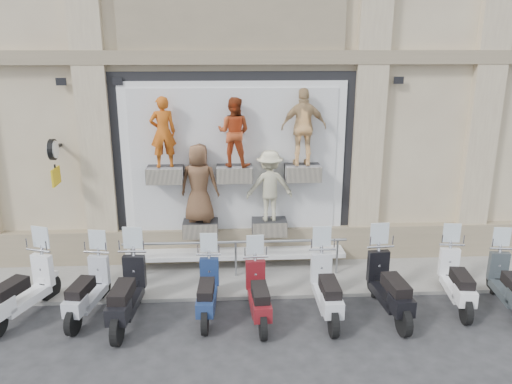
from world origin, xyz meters
TOP-DOWN VIEW (x-y plane):
  - ground at (0.00, 0.00)m, footprint 90.00×90.00m
  - sidewalk at (0.00, 2.10)m, footprint 16.00×2.20m
  - building at (0.00, 7.00)m, footprint 14.00×8.60m
  - shop_vitrine at (0.08, 2.75)m, footprint 5.60×0.83m
  - guard_rail at (0.00, 2.00)m, footprint 5.06×0.10m
  - clock_sign_bracket at (-3.90, 2.47)m, footprint 0.10×0.80m
  - scooter_b at (-4.13, 0.55)m, footprint 1.27×2.12m
  - scooter_c at (-2.90, 0.60)m, footprint 0.86×1.97m
  - scooter_d at (-2.09, 0.30)m, footprint 0.75×2.11m
  - scooter_e at (-0.58, 0.46)m, footprint 0.61×1.85m
  - scooter_f at (0.40, 0.24)m, footprint 0.64×1.88m
  - scooter_g at (1.73, 0.31)m, footprint 0.59×2.00m
  - scooter_h at (2.95, 0.28)m, footprint 0.75×2.09m
  - scooter_i at (4.43, 0.56)m, footprint 0.80×1.96m
  - scooter_j at (5.39, 0.34)m, footprint 0.79×1.93m

SIDE VIEW (x-z plane):
  - ground at x=0.00m, z-range 0.00..0.00m
  - sidewalk at x=0.00m, z-range 0.00..0.08m
  - guard_rail at x=0.00m, z-range 0.00..0.93m
  - scooter_e at x=-0.58m, z-range 0.00..1.49m
  - scooter_f at x=0.40m, z-range 0.00..1.51m
  - scooter_j at x=5.39m, z-range 0.00..1.52m
  - scooter_i at x=4.43m, z-range 0.00..1.55m
  - scooter_c at x=-2.90m, z-range 0.00..1.55m
  - scooter_g at x=1.73m, z-range 0.00..1.62m
  - scooter_b at x=-4.13m, z-range 0.00..1.66m
  - scooter_h at x=2.95m, z-range 0.00..1.67m
  - scooter_d at x=-2.09m, z-range 0.00..1.68m
  - shop_vitrine at x=0.08m, z-range 0.22..4.52m
  - clock_sign_bracket at x=-3.90m, z-range 2.29..3.31m
  - building at x=0.00m, z-range 0.00..12.00m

